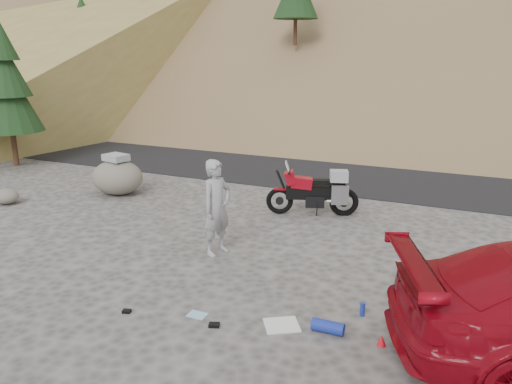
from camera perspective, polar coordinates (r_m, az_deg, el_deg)
ground at (r=9.64m, az=-2.73°, el=-8.40°), size 140.00×140.00×0.00m
road at (r=17.73m, az=10.72°, el=2.65°), size 120.00×7.00×0.05m
conifer_verge at (r=19.48m, az=-26.67°, el=11.06°), size 2.20×2.20×5.04m
motorcycle at (r=12.43m, az=6.94°, el=-0.03°), size 2.20×1.11×1.37m
man at (r=10.24m, az=-4.38°, el=-6.94°), size 0.63×0.80×1.94m
boulder at (r=14.73m, az=-15.56°, el=1.69°), size 1.89×1.78×1.16m
small_rock at (r=14.93m, az=-26.65°, el=-0.45°), size 0.86×0.82×0.41m
gear_white_cloth at (r=7.72m, az=2.95°, el=-14.94°), size 0.67×0.65×0.02m
gear_blue_mat at (r=7.57m, az=8.20°, el=-15.00°), size 0.48×0.20×0.19m
gear_bottle at (r=8.08m, az=12.07°, el=-12.99°), size 0.10×0.10×0.21m
gear_funnel at (r=7.43m, az=14.16°, el=-16.10°), size 0.15×0.15×0.16m
gear_glove_a at (r=7.71m, az=-4.81°, el=-14.90°), size 0.19×0.16×0.05m
gear_glove_b at (r=8.29m, az=-14.56°, el=-13.05°), size 0.15×0.13×0.04m
gear_blue_cloth at (r=8.02m, az=-6.73°, el=-13.78°), size 0.30×0.22×0.01m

